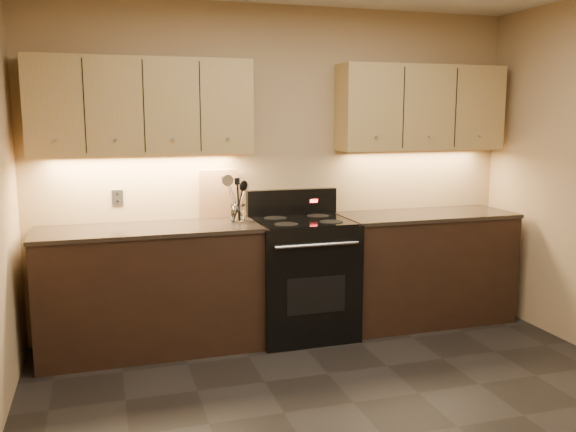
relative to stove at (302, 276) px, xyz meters
name	(u,v)px	position (x,y,z in m)	size (l,w,h in m)	color
wall_back	(281,170)	(-0.08, 0.32, 0.82)	(4.00, 0.04, 2.60)	tan
counter_left	(151,289)	(-1.18, 0.02, -0.01)	(1.62, 0.62, 0.93)	black
counter_right	(424,267)	(1.10, 0.02, -0.01)	(1.46, 0.62, 0.93)	black
stove	(302,276)	(0.00, 0.00, 0.00)	(0.76, 0.68, 1.14)	black
upper_cab_left	(142,107)	(-1.18, 0.17, 1.32)	(1.60, 0.30, 0.70)	tan
upper_cab_right	(421,108)	(1.10, 0.17, 1.32)	(1.44, 0.30, 0.70)	tan
outlet_plate	(117,198)	(-1.38, 0.31, 0.64)	(0.09, 0.01, 0.12)	#B2B5BA
utensil_crock	(238,214)	(-0.50, 0.07, 0.51)	(0.14, 0.14, 0.14)	white
cutting_board	(218,194)	(-0.61, 0.28, 0.65)	(0.31, 0.02, 0.40)	tan
wooden_spoon	(236,200)	(-0.52, 0.06, 0.62)	(0.06, 0.06, 0.30)	tan
black_spoon	(235,199)	(-0.51, 0.09, 0.63)	(0.06, 0.06, 0.32)	black
black_turner	(239,198)	(-0.49, 0.06, 0.63)	(0.08, 0.08, 0.33)	black
steel_spatula	(241,195)	(-0.47, 0.09, 0.65)	(0.08, 0.08, 0.37)	silver
steel_skimmer	(242,197)	(-0.47, 0.07, 0.64)	(0.09, 0.09, 0.35)	silver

